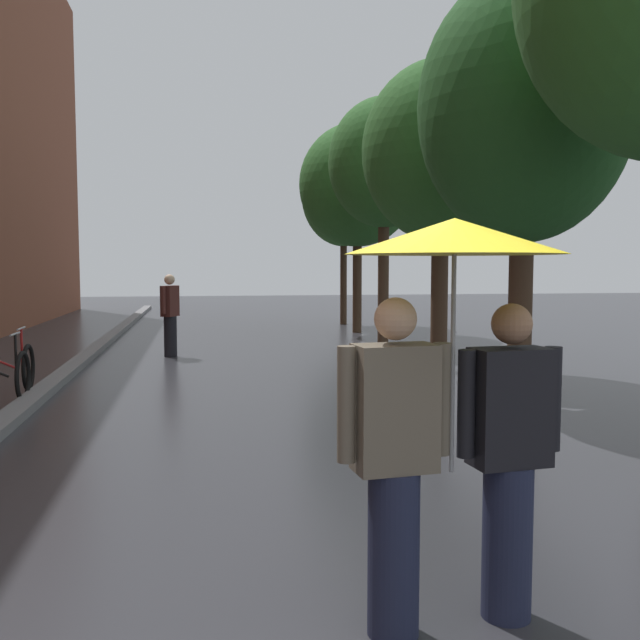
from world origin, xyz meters
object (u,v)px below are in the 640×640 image
object	(u,v)px
street_tree_4	(358,185)
couple_under_umbrella	(453,359)
street_tree_1	(525,109)
street_tree_2	(441,153)
street_tree_3	(384,164)
pedestrian_walking_midground	(170,315)
street_tree_5	(344,195)

from	to	relation	value
street_tree_4	couple_under_umbrella	world-z (taller)	street_tree_4
street_tree_1	street_tree_2	xyz separation A→B (m)	(-0.04, 3.07, -0.07)
street_tree_3	pedestrian_walking_midground	distance (m)	5.92
street_tree_1	street_tree_4	world-z (taller)	street_tree_4
street_tree_5	couple_under_umbrella	bearing A→B (deg)	-99.96
street_tree_4	pedestrian_walking_midground	bearing A→B (deg)	-137.96
street_tree_1	street_tree_4	distance (m)	10.18
couple_under_umbrella	street_tree_5	bearing A→B (deg)	80.04
street_tree_3	couple_under_umbrella	xyz separation A→B (m)	(-2.92, -12.32, -2.78)
street_tree_3	street_tree_4	size ratio (longest dim) A/B	0.99
street_tree_3	street_tree_4	world-z (taller)	street_tree_4
street_tree_5	couple_under_umbrella	size ratio (longest dim) A/B	2.70
street_tree_3	street_tree_1	bearing A→B (deg)	-89.85
street_tree_2	street_tree_5	xyz separation A→B (m)	(0.31, 9.80, 0.23)
street_tree_3	street_tree_5	distance (m)	5.92
street_tree_3	couple_under_umbrella	size ratio (longest dim) A/B	2.71
couple_under_umbrella	pedestrian_walking_midground	size ratio (longest dim) A/B	1.25
street_tree_2	street_tree_4	bearing A→B (deg)	88.92
street_tree_4	street_tree_2	bearing A→B (deg)	-91.08
street_tree_1	couple_under_umbrella	distance (m)	6.59
street_tree_5	pedestrian_walking_midground	distance (m)	9.27
couple_under_umbrella	pedestrian_walking_midground	world-z (taller)	couple_under_umbrella
street_tree_1	street_tree_3	size ratio (longest dim) A/B	1.00
street_tree_4	street_tree_5	bearing A→B (deg)	86.34
couple_under_umbrella	street_tree_4	bearing A→B (deg)	78.96
couple_under_umbrella	street_tree_3	bearing A→B (deg)	76.68
street_tree_3	street_tree_5	world-z (taller)	street_tree_3
street_tree_2	street_tree_3	bearing A→B (deg)	89.70
street_tree_1	street_tree_5	xyz separation A→B (m)	(0.27, 12.87, 0.16)
street_tree_2	couple_under_umbrella	xyz separation A→B (m)	(-2.90, -8.43, -2.42)
street_tree_2	street_tree_1	bearing A→B (deg)	-89.27
street_tree_2	pedestrian_walking_midground	xyz separation A→B (m)	(-4.74, 2.70, -2.94)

